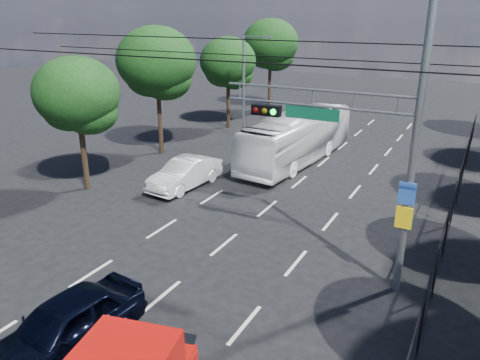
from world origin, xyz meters
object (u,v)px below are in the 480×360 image
Objects in this scene: signal_mast at (374,128)px; navy_hatchback at (64,326)px; white_van at (185,174)px; white_bus at (298,138)px.

signal_mast is 10.35m from navy_hatchback.
signal_mast is 12.03m from white_van.
signal_mast is 13.75m from white_bus.
white_van is (-4.24, 11.74, -0.05)m from navy_hatchback.
white_bus is at bearing 98.00° from navy_hatchback.
navy_hatchback is (-5.95, -7.21, -4.45)m from signal_mast.
white_bus is (-0.81, 18.57, 0.68)m from navy_hatchback.
white_van is (-10.19, 4.54, -4.50)m from signal_mast.
white_van is at bearing -111.83° from white_bus.
signal_mast reaches higher than white_bus.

